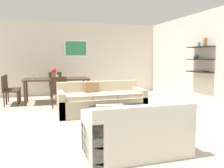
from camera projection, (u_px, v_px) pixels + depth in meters
name	position (u px, v px, depth m)	size (l,w,h in m)	color
ground_plane	(104.00, 116.00, 5.49)	(18.00, 18.00, 0.00)	#BCB29E
back_wall_unit	(89.00, 59.00, 8.78)	(8.40, 0.09, 2.70)	silver
right_wall_shelf_unit	(198.00, 59.00, 6.76)	(0.34, 8.20, 2.70)	silver
sofa_beige	(101.00, 102.00, 5.78)	(2.15, 0.90, 0.78)	beige
loveseat_white	(135.00, 133.00, 3.36)	(1.46, 0.90, 0.78)	silver
coffee_table	(123.00, 118.00, 4.62)	(1.22, 0.95, 0.38)	black
decorative_bowl	(124.00, 108.00, 4.52)	(0.37, 0.37, 0.06)	#99844C
apple_on_coffee_table	(112.00, 108.00, 4.45)	(0.08, 0.08, 0.08)	red
dining_table	(57.00, 80.00, 7.22)	(1.99, 0.97, 0.75)	#422D1E
dining_chair_head	(55.00, 83.00, 8.09)	(0.44, 0.44, 0.88)	#422D1E
dining_chair_left_near	(8.00, 89.00, 6.64)	(0.44, 0.44, 0.88)	#422D1E
dining_chair_left_far	(10.00, 87.00, 7.06)	(0.44, 0.44, 0.88)	#422D1E
dining_chair_foot	(59.00, 90.00, 6.39)	(0.44, 0.44, 0.88)	#422D1E
wine_glass_left_near	(32.00, 75.00, 6.88)	(0.06, 0.06, 0.18)	silver
wine_glass_head	(56.00, 74.00, 7.61)	(0.07, 0.07, 0.16)	silver
wine_glass_foot	(57.00, 76.00, 6.79)	(0.08, 0.08, 0.14)	silver
wine_glass_left_far	(33.00, 74.00, 7.11)	(0.07, 0.07, 0.18)	silver
centerpiece_vase	(54.00, 72.00, 7.15)	(0.16, 0.16, 0.33)	olive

